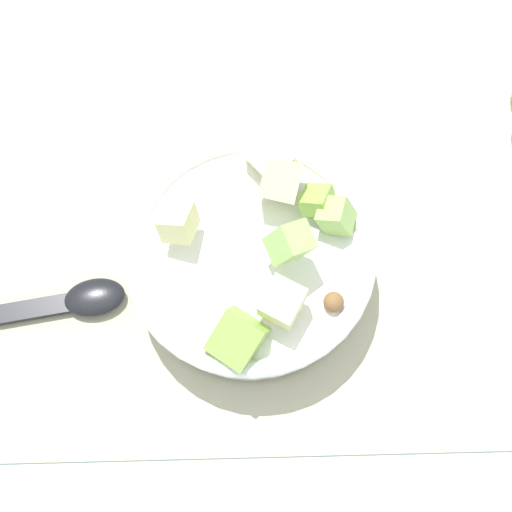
% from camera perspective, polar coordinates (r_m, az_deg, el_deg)
% --- Properties ---
extents(ground_plane, '(2.40, 2.40, 0.00)m').
position_cam_1_polar(ground_plane, '(0.73, -0.12, -1.87)').
color(ground_plane, silver).
extents(placemat, '(0.49, 0.32, 0.01)m').
position_cam_1_polar(placemat, '(0.73, -0.12, -1.80)').
color(placemat, '#BCB299').
rests_on(placemat, ground_plane).
extents(salad_bowl, '(0.22, 0.22, 0.13)m').
position_cam_1_polar(salad_bowl, '(0.69, 0.08, -0.21)').
color(salad_bowl, white).
rests_on(salad_bowl, placemat).
extents(serving_spoon, '(0.19, 0.06, 0.01)m').
position_cam_1_polar(serving_spoon, '(0.74, -14.16, -3.46)').
color(serving_spoon, black).
rests_on(serving_spoon, placemat).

